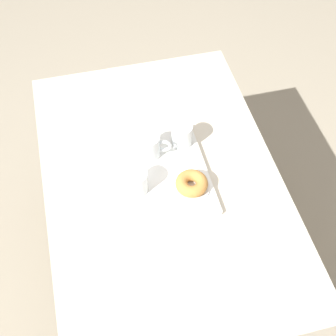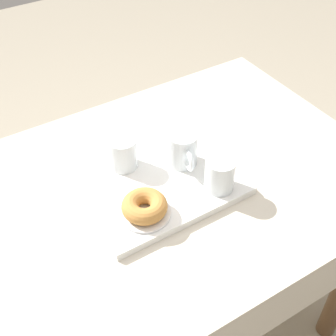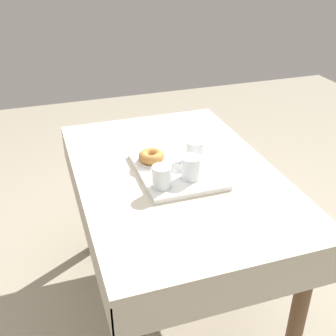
% 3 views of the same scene
% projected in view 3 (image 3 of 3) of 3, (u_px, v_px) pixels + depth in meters
% --- Properties ---
extents(ground_plane, '(6.00, 6.00, 0.00)m').
position_uv_depth(ground_plane, '(175.00, 299.00, 2.14)').
color(ground_plane, gray).
extents(dining_table, '(1.23, 0.82, 0.74)m').
position_uv_depth(dining_table, '(176.00, 196.00, 1.83)').
color(dining_table, beige).
rests_on(dining_table, ground).
extents(serving_tray, '(0.40, 0.32, 0.02)m').
position_uv_depth(serving_tray, '(177.00, 170.00, 1.76)').
color(serving_tray, white).
rests_on(serving_tray, dining_table).
extents(tea_mug_left, '(0.08, 0.12, 0.09)m').
position_uv_depth(tea_mug_left, '(190.00, 168.00, 1.66)').
color(tea_mug_left, white).
rests_on(tea_mug_left, serving_tray).
extents(water_glass_near, '(0.08, 0.08, 0.09)m').
position_uv_depth(water_glass_near, '(162.00, 178.00, 1.61)').
color(water_glass_near, white).
rests_on(water_glass_near, serving_tray).
extents(water_glass_far, '(0.08, 0.08, 0.09)m').
position_uv_depth(water_glass_far, '(195.00, 151.00, 1.80)').
color(water_glass_far, white).
rests_on(water_glass_far, serving_tray).
extents(donut_plate_left, '(0.13, 0.13, 0.01)m').
position_uv_depth(donut_plate_left, '(152.00, 161.00, 1.80)').
color(donut_plate_left, white).
rests_on(donut_plate_left, serving_tray).
extents(sugar_donut_left, '(0.11, 0.11, 0.04)m').
position_uv_depth(sugar_donut_left, '(152.00, 156.00, 1.79)').
color(sugar_donut_left, '#BC7F3D').
rests_on(sugar_donut_left, donut_plate_left).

